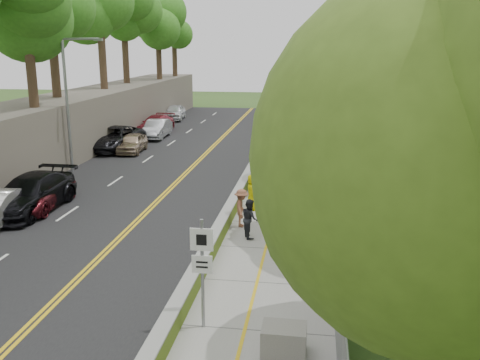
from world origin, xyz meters
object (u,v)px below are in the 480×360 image
construction_barrel (321,163)px  painter_0 (252,192)px  streetlight (70,95)px  signpost (202,262)px  car_2 (35,194)px  concrete_block (284,340)px  person_far (302,133)px

construction_barrel → painter_0: painter_0 is taller
streetlight → signpost: size_ratio=2.58×
construction_barrel → car_2: (-13.30, -9.61, 0.19)m
concrete_block → painter_0: painter_0 is taller
construction_barrel → painter_0: bearing=-110.8°
streetlight → painter_0: streetlight is taller
concrete_block → person_far: size_ratio=0.61×
signpost → person_far: signpost is taller
person_far → streetlight: bearing=23.6°
signpost → painter_0: size_ratio=1.83×
construction_barrel → person_far: (-1.38, 8.42, 0.43)m
concrete_block → person_far: person_far is taller
painter_0 → signpost: bearing=170.6°
car_2 → painter_0: painter_0 is taller
construction_barrel → painter_0: size_ratio=0.57×
signpost → concrete_block: size_ratio=2.80×
signpost → painter_0: signpost is taller
concrete_block → signpost: bearing=156.5°
streetlight → painter_0: (11.57, -6.24, -3.74)m
streetlight → car_2: streetlight is taller
streetlight → painter_0: 13.67m
streetlight → construction_barrel: (14.76, 2.15, -4.11)m
signpost → person_far: (1.87, 27.59, -1.00)m
car_2 → person_far: size_ratio=2.72×
streetlight → signpost: streetlight is taller
streetlight → person_far: streetlight is taller
streetlight → signpost: (11.51, -17.02, -2.68)m
streetlight → person_far: (13.39, 10.57, -3.68)m
painter_0 → person_far: 16.91m
streetlight → construction_barrel: size_ratio=8.28×
streetlight → painter_0: size_ratio=4.71×
signpost → construction_barrel: size_ratio=3.21×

